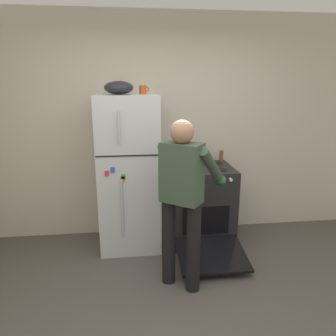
{
  "coord_description": "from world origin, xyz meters",
  "views": [
    {
      "loc": [
        -0.37,
        -2.03,
        1.91
      ],
      "look_at": [
        0.04,
        1.32,
        1.0
      ],
      "focal_mm": 34.46,
      "sensor_mm": 36.0,
      "label": 1
    }
  ],
  "objects_px": {
    "refrigerator": "(129,173)",
    "pepper_mill": "(221,156)",
    "stove_range": "(200,205)",
    "mixing_bowl": "(119,88)",
    "red_pot": "(189,163)",
    "coffee_mug": "(143,90)",
    "person_cook": "(183,190)"
  },
  "relations": [
    {
      "from": "stove_range",
      "to": "mixing_bowl",
      "type": "height_order",
      "value": "mixing_bowl"
    },
    {
      "from": "stove_range",
      "to": "mixing_bowl",
      "type": "xyz_separation_m",
      "value": [
        -0.93,
        0.02,
        1.39
      ]
    },
    {
      "from": "red_pot",
      "to": "coffee_mug",
      "type": "height_order",
      "value": "coffee_mug"
    },
    {
      "from": "stove_range",
      "to": "refrigerator",
      "type": "bearing_deg",
      "value": 178.8
    },
    {
      "from": "red_pot",
      "to": "mixing_bowl",
      "type": "relative_size",
      "value": 1.08
    },
    {
      "from": "red_pot",
      "to": "person_cook",
      "type": "bearing_deg",
      "value": -103.51
    },
    {
      "from": "stove_range",
      "to": "mixing_bowl",
      "type": "relative_size",
      "value": 3.9
    },
    {
      "from": "refrigerator",
      "to": "person_cook",
      "type": "distance_m",
      "value": 1.01
    },
    {
      "from": "coffee_mug",
      "to": "refrigerator",
      "type": "bearing_deg",
      "value": -164.6
    },
    {
      "from": "red_pot",
      "to": "mixing_bowl",
      "type": "distance_m",
      "value": 1.14
    },
    {
      "from": "refrigerator",
      "to": "mixing_bowl",
      "type": "xyz_separation_m",
      "value": [
        -0.08,
        0.0,
        0.96
      ]
    },
    {
      "from": "person_cook",
      "to": "red_pot",
      "type": "distance_m",
      "value": 0.85
    },
    {
      "from": "refrigerator",
      "to": "stove_range",
      "type": "distance_m",
      "value": 0.95
    },
    {
      "from": "pepper_mill",
      "to": "coffee_mug",
      "type": "bearing_deg",
      "value": -171.15
    },
    {
      "from": "person_cook",
      "to": "coffee_mug",
      "type": "distance_m",
      "value": 1.3
    },
    {
      "from": "mixing_bowl",
      "to": "refrigerator",
      "type": "bearing_deg",
      "value": -0.22
    },
    {
      "from": "person_cook",
      "to": "pepper_mill",
      "type": "xyz_separation_m",
      "value": [
        0.66,
        1.08,
        0.05
      ]
    },
    {
      "from": "refrigerator",
      "to": "red_pot",
      "type": "relative_size",
      "value": 5.2
    },
    {
      "from": "person_cook",
      "to": "mixing_bowl",
      "type": "distance_m",
      "value": 1.37
    },
    {
      "from": "refrigerator",
      "to": "pepper_mill",
      "type": "xyz_separation_m",
      "value": [
        1.15,
        0.2,
        0.12
      ]
    },
    {
      "from": "refrigerator",
      "to": "stove_range",
      "type": "bearing_deg",
      "value": -1.2
    },
    {
      "from": "red_pot",
      "to": "coffee_mug",
      "type": "distance_m",
      "value": 0.97
    },
    {
      "from": "stove_range",
      "to": "red_pot",
      "type": "relative_size",
      "value": 3.6
    },
    {
      "from": "refrigerator",
      "to": "coffee_mug",
      "type": "height_order",
      "value": "coffee_mug"
    },
    {
      "from": "pepper_mill",
      "to": "stove_range",
      "type": "bearing_deg",
      "value": -144.0
    },
    {
      "from": "refrigerator",
      "to": "mixing_bowl",
      "type": "relative_size",
      "value": 5.63
    },
    {
      "from": "refrigerator",
      "to": "red_pot",
      "type": "bearing_deg",
      "value": -4.14
    },
    {
      "from": "refrigerator",
      "to": "person_cook",
      "type": "relative_size",
      "value": 1.11
    },
    {
      "from": "stove_range",
      "to": "mixing_bowl",
      "type": "bearing_deg",
      "value": 178.89
    },
    {
      "from": "coffee_mug",
      "to": "mixing_bowl",
      "type": "bearing_deg",
      "value": -169.22
    },
    {
      "from": "red_pot",
      "to": "mixing_bowl",
      "type": "bearing_deg",
      "value": 176.27
    },
    {
      "from": "mixing_bowl",
      "to": "person_cook",
      "type": "bearing_deg",
      "value": -57.1
    }
  ]
}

